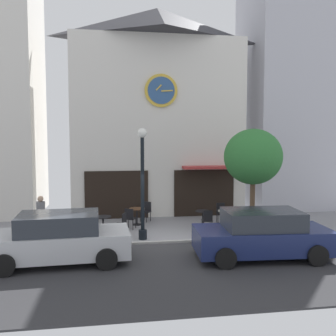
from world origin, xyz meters
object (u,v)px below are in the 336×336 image
Objects in this scene: cafe_table_center_right at (103,222)px; pedestrian_grey at (41,217)px; cafe_chair_near_lamp at (207,219)px; cafe_chair_facing_street at (221,211)px; cafe_chair_near_tree at (130,217)px; cafe_table_near_curb at (227,215)px; cafe_table_rightmost at (203,216)px; cafe_chair_under_awning at (146,210)px; street_lamp at (142,183)px; parked_car_navy at (262,235)px; cafe_table_center_left at (137,213)px; street_tree at (253,157)px; parked_car_silver at (59,239)px; cafe_chair_facing_wall at (122,222)px.

pedestrian_grey is at bearing -171.91° from cafe_table_center_right.
cafe_chair_facing_street is at bearing 55.44° from cafe_chair_near_lamp.
cafe_chair_near_tree reaches higher than cafe_table_center_right.
cafe_table_near_curb is 1.25m from cafe_chair_near_lamp.
cafe_table_rightmost is at bearing 89.83° from cafe_chair_near_lamp.
cafe_chair_under_awning reaches higher than cafe_table_near_curb.
cafe_chair_near_tree is (1.10, 0.66, 0.03)m from cafe_table_center_right.
street_lamp is 2.44m from cafe_table_center_right.
street_lamp is 3.52m from cafe_chair_under_awning.
parked_car_navy is at bearing -61.43° from cafe_chair_under_awning.
street_tree is at bearing -27.65° from cafe_table_center_left.
street_tree is at bearing 18.19° from parked_car_silver.
cafe_chair_under_awning is (1.94, 2.14, 0.03)m from cafe_table_center_right.
cafe_table_center_left is 1.86m from cafe_chair_facing_wall.
cafe_table_center_left reaches higher than cafe_table_center_right.
parked_car_navy is (3.69, -5.16, 0.23)m from cafe_table_center_left.
cafe_table_near_curb is 0.47× the size of pedestrian_grey.
cafe_chair_near_tree is (-4.18, -0.63, 0.00)m from cafe_chair_facing_street.
cafe_table_center_left is (-0.06, 2.39, -1.62)m from street_lamp.
cafe_table_center_right is 4.31m from cafe_table_rightmost.
cafe_chair_under_awning is at bearing 59.32° from parked_car_silver.
cafe_chair_facing_street is at bearing 34.22° from cafe_table_rightmost.
cafe_chair_near_tree is at bearing 16.06° from pedestrian_grey.
parked_car_silver is 1.00× the size of parked_car_navy.
parked_car_navy reaches higher than cafe_table_center_left.
cafe_chair_facing_street is 1.00× the size of cafe_chair_under_awning.
cafe_table_center_right is at bearing -172.00° from cafe_table_rightmost.
cafe_chair_near_lamp is at bearing 103.92° from parked_car_navy.
street_lamp is 5.82× the size of cafe_table_center_right.
parked_car_navy is at bearing -47.35° from cafe_chair_near_tree.
street_lamp is 5.65× the size of cafe_table_center_left.
cafe_table_center_left is at bearing 59.96° from parked_car_silver.
cafe_table_rightmost is (-1.65, 1.50, -2.63)m from street_tree.
street_lamp is 4.71× the size of cafe_chair_facing_wall.
cafe_chair_under_awning is (1.20, 2.43, 0.00)m from cafe_chair_facing_wall.
street_lamp reaches higher than cafe_chair_facing_wall.
cafe_table_center_left reaches higher than cafe_table_rightmost.
parked_car_silver is (-1.26, -3.26, 0.26)m from cafe_table_center_right.
cafe_table_center_right is 0.97× the size of cafe_table_center_left.
cafe_chair_near_lamp is 0.20× the size of parked_car_navy.
cafe_chair_near_tree is at bearing 178.95° from cafe_table_rightmost.
cafe_chair_facing_wall is (-3.52, -0.88, 0.04)m from cafe_table_rightmost.
cafe_chair_near_tree is 1.00× the size of cafe_chair_facing_wall.
cafe_table_center_left is 0.17× the size of parked_car_navy.
cafe_table_center_right is 0.17× the size of parked_car_silver.
street_tree is 5.63m from cafe_chair_under_awning.
parked_car_navy is at bearing -37.45° from street_lamp.
cafe_table_center_right is 2.89m from cafe_chair_under_awning.
street_tree is 3.15m from cafe_chair_near_lamp.
parked_car_silver reaches higher than cafe_chair_facing_street.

